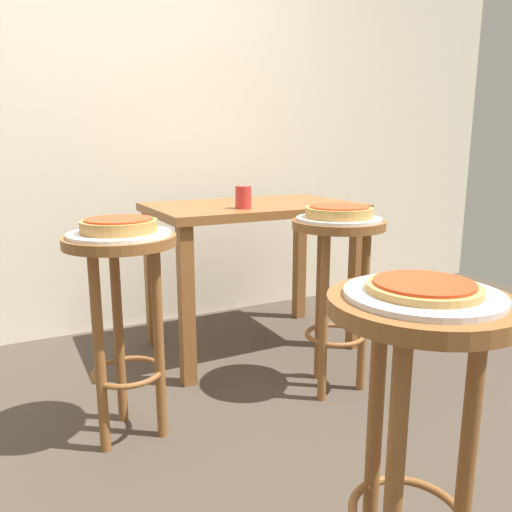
{
  "coord_description": "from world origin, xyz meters",
  "views": [
    {
      "loc": [
        -0.38,
        -1.23,
        1.03
      ],
      "look_at": [
        0.39,
        0.25,
        0.66
      ],
      "focal_mm": 35.28,
      "sensor_mm": 36.0,
      "label": 1
    }
  ],
  "objects": [
    {
      "name": "pizza_leftside",
      "position": [
        -0.02,
        0.45,
        0.77
      ],
      "size": [
        0.25,
        0.25,
        0.05
      ],
      "color": "#B78442",
      "rests_on": "serving_plate_leftside"
    },
    {
      "name": "stool_foreground",
      "position": [
        0.35,
        -0.54,
        0.54
      ],
      "size": [
        0.38,
        0.38,
        0.74
      ],
      "color": "brown",
      "rests_on": "ground_plane"
    },
    {
      "name": "serving_plate_foreground",
      "position": [
        0.35,
        -0.54,
        0.74
      ],
      "size": [
        0.31,
        0.31,
        0.01
      ],
      "primitive_type": "cylinder",
      "color": "silver",
      "rests_on": "stool_foreground"
    },
    {
      "name": "dining_table",
      "position": [
        0.76,
        1.0,
        0.62
      ],
      "size": [
        1.01,
        0.64,
        0.75
      ],
      "color": "brown",
      "rests_on": "ground_plane"
    },
    {
      "name": "pizza_middle",
      "position": [
        0.85,
        0.4,
        0.77
      ],
      "size": [
        0.27,
        0.27,
        0.05
      ],
      "color": "tan",
      "rests_on": "serving_plate_middle"
    },
    {
      "name": "ground_plane",
      "position": [
        0.0,
        0.0,
        0.0
      ],
      "size": [
        6.0,
        6.0,
        0.0
      ],
      "primitive_type": "plane",
      "color": "#42382D"
    },
    {
      "name": "serving_plate_leftside",
      "position": [
        -0.02,
        0.45,
        0.74
      ],
      "size": [
        0.34,
        0.34,
        0.01
      ],
      "primitive_type": "cylinder",
      "color": "silver",
      "rests_on": "stool_leftside"
    },
    {
      "name": "back_wall",
      "position": [
        0.0,
        1.65,
        1.5
      ],
      "size": [
        6.0,
        0.1,
        3.0
      ],
      "primitive_type": "cube",
      "color": "beige",
      "rests_on": "ground_plane"
    },
    {
      "name": "pizza_foreground",
      "position": [
        0.35,
        -0.54,
        0.76
      ],
      "size": [
        0.22,
        0.22,
        0.02
      ],
      "color": "tan",
      "rests_on": "serving_plate_foreground"
    },
    {
      "name": "stool_middle",
      "position": [
        0.85,
        0.4,
        0.54
      ],
      "size": [
        0.38,
        0.38,
        0.74
      ],
      "color": "brown",
      "rests_on": "ground_plane"
    },
    {
      "name": "serving_plate_middle",
      "position": [
        0.85,
        0.4,
        0.74
      ],
      "size": [
        0.34,
        0.34,
        0.01
      ],
      "primitive_type": "cylinder",
      "color": "silver",
      "rests_on": "stool_middle"
    },
    {
      "name": "cup_near_edge",
      "position": [
        0.63,
        0.84,
        0.8
      ],
      "size": [
        0.07,
        0.07,
        0.1
      ],
      "primitive_type": "cylinder",
      "color": "red",
      "rests_on": "dining_table"
    },
    {
      "name": "stool_leftside",
      "position": [
        -0.02,
        0.45,
        0.54
      ],
      "size": [
        0.38,
        0.38,
        0.74
      ],
      "color": "brown",
      "rests_on": "ground_plane"
    }
  ]
}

